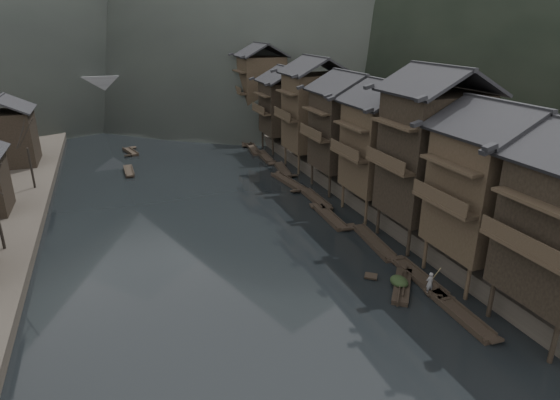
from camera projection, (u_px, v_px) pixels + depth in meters
name	position (u px, v px, depth m)	size (l,w,h in m)	color
water	(259.00, 313.00, 31.43)	(300.00, 300.00, 0.00)	black
right_bank	(386.00, 134.00, 77.49)	(40.00, 200.00, 1.80)	#2D2823
stilt_houses	(354.00, 116.00, 50.94)	(9.00, 67.60, 15.41)	black
moored_sampans	(292.00, 180.00, 57.16)	(3.11, 67.03, 0.47)	black
midriver_boats	(130.00, 161.00, 65.35)	(2.45, 15.37, 0.44)	black
stone_bridge	(148.00, 93.00, 92.77)	(40.00, 6.00, 9.00)	#4C4C4F
hero_sampan	(402.00, 285.00, 34.36)	(4.11, 4.92, 0.44)	black
cargo_heap	(400.00, 277.00, 34.28)	(1.21, 1.59, 0.73)	black
boatman	(430.00, 280.00, 33.03)	(0.60, 0.40, 1.66)	slate
bamboo_pole	(436.00, 249.00, 32.25)	(0.06, 0.06, 3.81)	#8C7A51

